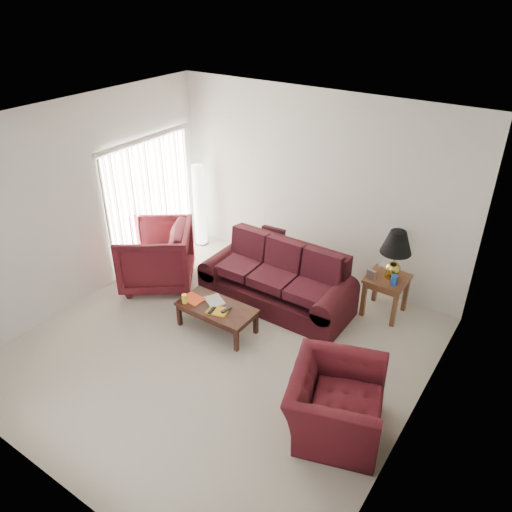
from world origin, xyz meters
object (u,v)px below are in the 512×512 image
at_px(floor_lamp, 200,205).
at_px(coffee_table, 217,318).
at_px(sofa, 276,278).
at_px(armchair_left, 156,256).
at_px(armchair_right, 336,403).
at_px(end_table, 385,295).

distance_m(floor_lamp, coffee_table, 2.67).
bearing_deg(sofa, coffee_table, -105.47).
xyz_separation_m(armchair_left, coffee_table, (1.54, -0.41, -0.32)).
bearing_deg(armchair_right, coffee_table, 55.27).
distance_m(armchair_left, armchair_right, 3.85).
bearing_deg(coffee_table, end_table, 18.91).
height_order(floor_lamp, coffee_table, floor_lamp).
bearing_deg(floor_lamp, end_table, -2.73).
xyz_separation_m(sofa, end_table, (1.43, 0.72, -0.16)).
height_order(sofa, end_table, sofa).
xyz_separation_m(sofa, armchair_right, (1.79, -1.63, -0.10)).
bearing_deg(floor_lamp, armchair_right, -32.32).
bearing_deg(coffee_table, armchair_left, 140.75).
relative_size(armchair_left, armchair_right, 0.99).
bearing_deg(armchair_right, armchair_left, 56.14).
bearing_deg(armchair_left, floor_lamp, 155.30).
relative_size(sofa, floor_lamp, 1.47).
xyz_separation_m(end_table, armchair_left, (-3.33, -1.28, 0.20)).
height_order(end_table, coffee_table, end_table).
distance_m(sofa, end_table, 1.61).
height_order(sofa, floor_lamp, floor_lamp).
bearing_deg(armchair_left, end_table, 74.84).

